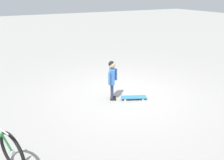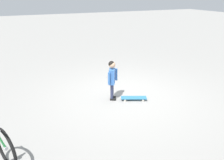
% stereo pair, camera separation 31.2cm
% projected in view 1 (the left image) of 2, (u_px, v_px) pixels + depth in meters
% --- Properties ---
extents(ground_plane, '(50.00, 50.00, 0.00)m').
position_uv_depth(ground_plane, '(125.00, 95.00, 6.16)').
color(ground_plane, gray).
extents(child_person, '(0.35, 0.28, 1.06)m').
position_uv_depth(child_person, '(112.00, 76.00, 5.68)').
color(child_person, '#2D3351').
rests_on(child_person, ground).
extents(skateboard, '(0.69, 0.45, 0.07)m').
position_uv_depth(skateboard, '(134.00, 97.00, 5.89)').
color(skateboard, teal).
rests_on(skateboard, ground).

